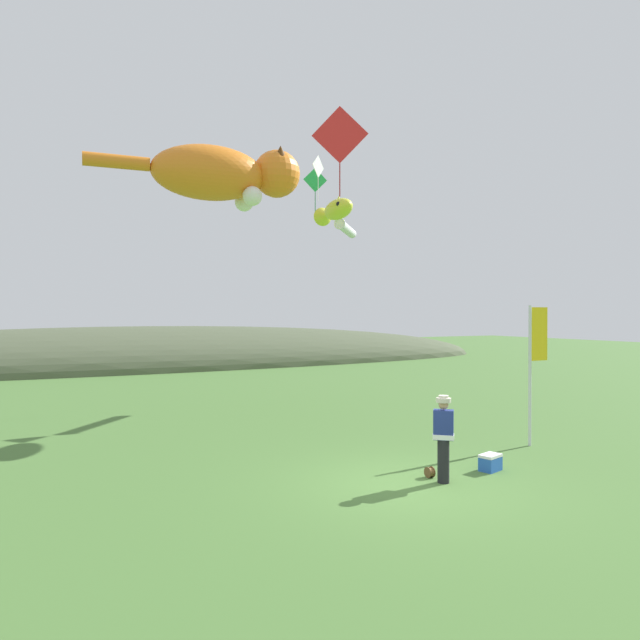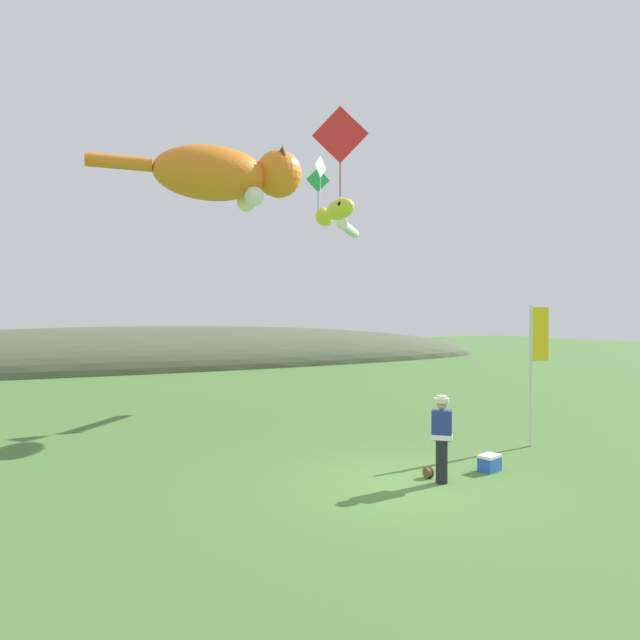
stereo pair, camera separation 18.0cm
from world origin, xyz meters
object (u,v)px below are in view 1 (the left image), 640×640
at_px(kite_diamond_red, 340,135).
at_px(kite_diamond_white, 318,167).
at_px(picnic_cooler, 490,462).
at_px(festival_attendant, 443,436).
at_px(festival_banner_pole, 535,354).
at_px(kite_spool, 430,472).
at_px(kite_fish_windsock, 335,211).
at_px(kite_diamond_green, 315,180).
at_px(kite_tube_streamer, 346,229).
at_px(kite_giant_cat, 224,175).

distance_m(kite_diamond_red, kite_diamond_white, 6.89).
relative_size(picnic_cooler, kite_diamond_white, 0.31).
height_order(festival_attendant, kite_diamond_white, kite_diamond_white).
bearing_deg(festival_attendant, festival_banner_pole, 19.91).
distance_m(kite_spool, kite_fish_windsock, 10.62).
xyz_separation_m(picnic_cooler, kite_diamond_red, (-1.43, 4.20, 8.11)).
bearing_deg(kite_diamond_green, kite_tube_streamer, -85.45).
bearing_deg(kite_tube_streamer, kite_spool, -110.57).
bearing_deg(kite_giant_cat, picnic_cooler, -73.47).
height_order(kite_tube_streamer, kite_diamond_green, kite_diamond_green).
distance_m(kite_spool, kite_diamond_white, 14.01).
relative_size(kite_tube_streamer, kite_diamond_green, 1.26).
xyz_separation_m(kite_spool, kite_giant_cat, (-1.40, 9.62, 8.16)).
distance_m(festival_attendant, picnic_cooler, 1.70).
height_order(kite_spool, kite_fish_windsock, kite_fish_windsock).
relative_size(picnic_cooler, kite_diamond_green, 0.29).
height_order(festival_attendant, picnic_cooler, festival_attendant).
xyz_separation_m(festival_banner_pole, kite_giant_cat, (-5.69, 8.49, 5.89)).
height_order(kite_giant_cat, kite_diamond_white, kite_diamond_white).
xyz_separation_m(kite_spool, picnic_cooler, (1.51, -0.18, 0.07)).
bearing_deg(kite_diamond_red, kite_tube_streamer, 58.91).
xyz_separation_m(kite_tube_streamer, kite_diamond_green, (-0.19, 2.39, 2.42)).
relative_size(kite_spool, kite_diamond_green, 0.12).
relative_size(picnic_cooler, kite_tube_streamer, 0.23).
distance_m(festival_attendant, kite_diamond_white, 13.80).
bearing_deg(kite_giant_cat, kite_diamond_red, -75.26).
distance_m(picnic_cooler, kite_diamond_white, 13.90).
bearing_deg(kite_fish_windsock, picnic_cooler, -93.54).
distance_m(kite_fish_windsock, kite_diamond_white, 3.39).
height_order(kite_tube_streamer, kite_diamond_white, kite_diamond_white).
bearing_deg(festival_banner_pole, kite_giant_cat, 123.85).
relative_size(festival_attendant, kite_giant_cat, 0.24).
bearing_deg(festival_attendant, kite_diamond_red, 89.26).
distance_m(festival_attendant, kite_diamond_green, 15.94).
bearing_deg(festival_attendant, kite_tube_streamer, 70.26).
bearing_deg(festival_attendant, kite_fish_windsock, 76.43).
bearing_deg(kite_fish_windsock, kite_giant_cat, 152.04).
bearing_deg(festival_banner_pole, kite_tube_streamer, 92.69).
relative_size(kite_giant_cat, kite_fish_windsock, 2.78).
relative_size(picnic_cooler, kite_giant_cat, 0.08).
bearing_deg(kite_diamond_red, festival_banner_pole, -34.35).
bearing_deg(kite_tube_streamer, picnic_cooler, -102.66).
relative_size(picnic_cooler, festival_banner_pole, 0.15).
bearing_deg(kite_spool, kite_tube_streamer, 69.43).
distance_m(kite_diamond_green, kite_diamond_white, 2.55).
relative_size(festival_attendant, picnic_cooler, 3.16).
xyz_separation_m(festival_banner_pole, kite_diamond_green, (-0.62, 11.55, 6.87)).
bearing_deg(festival_banner_pole, kite_fish_windsock, 108.91).
distance_m(kite_giant_cat, kite_diamond_green, 6.01).
bearing_deg(kite_spool, kite_fish_windsock, 75.60).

